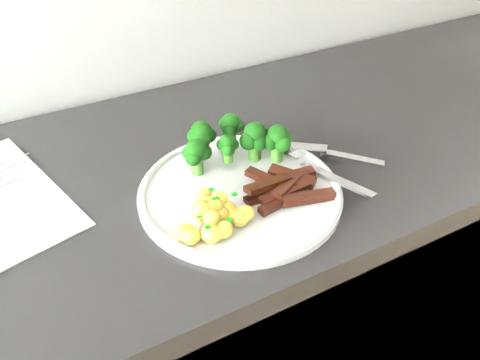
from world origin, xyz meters
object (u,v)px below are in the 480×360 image
broccoli (237,139)px  knife (334,155)px  counter (194,340)px  beef_strips (284,188)px  potatoes (213,216)px  fork (322,170)px  plate (240,191)px

broccoli → knife: broccoli is taller
counter → beef_strips: beef_strips is taller
potatoes → fork: size_ratio=0.56×
counter → plate: size_ratio=7.67×
counter → knife: 0.52m
counter → knife: size_ratio=13.77×
plate → beef_strips: size_ratio=2.40×
potatoes → knife: 0.26m
counter → knife: (0.24, -0.09, 0.45)m
broccoli → fork: broccoli is taller
fork → potatoes: bearing=-173.0°
knife → broccoli: bearing=158.0°
potatoes → fork: (0.20, 0.02, -0.01)m
counter → broccoli: bearing=-17.3°
counter → broccoli: size_ratio=13.52×
plate → knife: size_ratio=1.80×
counter → beef_strips: 0.50m
counter → plate: (0.06, -0.10, 0.45)m
broccoli → counter: bearing=162.7°
broccoli → fork: 0.14m
fork → knife: size_ratio=1.21×
potatoes → fork: bearing=7.0°
fork → beef_strips: bearing=-170.8°
beef_strips → fork: bearing=9.2°
broccoli → fork: bearing=-45.1°
broccoli → beef_strips: size_ratio=1.36×
knife → potatoes: bearing=-166.6°
counter → plate: plate is taller
knife → fork: bearing=-146.1°
counter → fork: bearing=-33.6°
plate → broccoli: broccoli is taller
counter → potatoes: potatoes is taller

